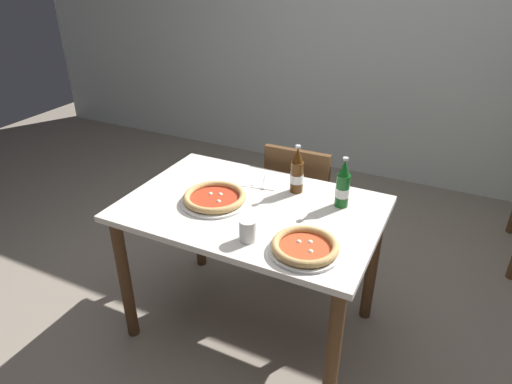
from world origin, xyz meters
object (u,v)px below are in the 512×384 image
pizza_margherita_near (215,198)px  pizza_marinara_far (305,247)px  beer_bottle_left (343,186)px  paper_cup (248,230)px  dining_table_main (251,226)px  napkin_with_cutlery (261,180)px  chair_behind_table (301,200)px  beer_bottle_center (297,172)px

pizza_margherita_near → pizza_marinara_far: (0.53, -0.19, 0.00)m
beer_bottle_left → paper_cup: bearing=-120.5°
dining_table_main → napkin_with_cutlery: 0.29m
chair_behind_table → napkin_with_cutlery: 0.46m
pizza_marinara_far → napkin_with_cutlery: 0.65m
pizza_marinara_far → beer_bottle_left: (0.02, 0.42, 0.08)m
pizza_margherita_near → beer_bottle_left: (0.55, 0.23, 0.08)m
dining_table_main → chair_behind_table: chair_behind_table is taller
pizza_marinara_far → napkin_with_cutlery: (-0.43, 0.49, -0.02)m
pizza_margherita_near → dining_table_main: bearing=14.1°
chair_behind_table → pizza_margherita_near: (-0.20, -0.65, 0.29)m
dining_table_main → pizza_margherita_near: (-0.17, -0.04, 0.13)m
chair_behind_table → beer_bottle_center: (0.11, -0.38, 0.37)m
pizza_marinara_far → beer_bottle_center: beer_bottle_center is taller
chair_behind_table → napkin_with_cutlery: (-0.10, -0.35, 0.27)m
pizza_margherita_near → beer_bottle_center: beer_bottle_center is taller
pizza_margherita_near → beer_bottle_center: bearing=41.5°
napkin_with_cutlery → dining_table_main: bearing=-74.7°
beer_bottle_center → paper_cup: beer_bottle_center is taller
pizza_margherita_near → paper_cup: (0.29, -0.21, 0.03)m
napkin_with_cutlery → pizza_margherita_near: bearing=-109.0°
chair_behind_table → pizza_marinara_far: bearing=110.0°
chair_behind_table → beer_bottle_center: bearing=104.4°
chair_behind_table → beer_bottle_center: size_ratio=3.44×
beer_bottle_left → beer_bottle_center: (-0.24, 0.04, 0.00)m
beer_bottle_left → napkin_with_cutlery: size_ratio=1.19×
pizza_margherita_near → napkin_with_cutlery: bearing=71.0°
chair_behind_table → beer_bottle_left: size_ratio=3.44×
beer_bottle_center → napkin_with_cutlery: (-0.21, 0.03, -0.10)m
pizza_margherita_near → napkin_with_cutlery: size_ratio=1.58×
beer_bottle_center → napkin_with_cutlery: size_ratio=1.19×
paper_cup → beer_bottle_left: bearing=59.5°
dining_table_main → pizza_marinara_far: bearing=-32.9°
chair_behind_table → pizza_margherita_near: chair_behind_table is taller
beer_bottle_center → paper_cup: (-0.02, -0.49, -0.06)m
dining_table_main → chair_behind_table: size_ratio=1.41×
dining_table_main → pizza_marinara_far: 0.45m
chair_behind_table → beer_bottle_left: 0.66m
paper_cup → dining_table_main: bearing=113.8°
pizza_margherita_near → paper_cup: size_ratio=3.44×
chair_behind_table → pizza_marinara_far: chair_behind_table is taller
pizza_margherita_near → beer_bottle_center: 0.42m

